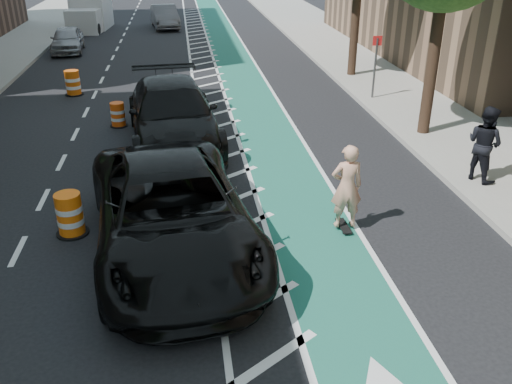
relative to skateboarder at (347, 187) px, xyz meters
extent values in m
plane|color=black|center=(-3.70, -2.39, -1.04)|extent=(120.00, 120.00, 0.00)
cube|color=#195852|center=(-0.70, 7.61, -1.03)|extent=(2.00, 90.00, 0.01)
cube|color=silver|center=(-2.20, 7.61, -1.03)|extent=(1.40, 90.00, 0.01)
cube|color=gray|center=(5.80, 7.61, -0.96)|extent=(5.00, 90.00, 0.15)
cube|color=gray|center=(3.35, 7.61, -0.96)|extent=(0.12, 90.00, 0.16)
cylinder|color=#382619|center=(4.20, 5.61, 1.16)|extent=(0.36, 0.36, 4.40)
cylinder|color=#382619|center=(4.20, 13.61, 1.16)|extent=(0.36, 0.36, 4.40)
cylinder|color=#4C4C4C|center=(3.90, 9.61, 0.16)|extent=(0.08, 0.08, 2.40)
cube|color=red|center=(3.90, 9.61, 1.26)|extent=(0.35, 0.02, 0.35)
cube|color=black|center=(0.00, 0.00, -0.96)|extent=(0.20, 0.69, 0.03)
cylinder|color=black|center=(-0.07, 0.23, -1.01)|extent=(0.03, 0.05, 0.05)
cylinder|color=black|center=(0.07, 0.23, -1.01)|extent=(0.03, 0.05, 0.05)
cylinder|color=black|center=(-0.07, -0.23, -1.01)|extent=(0.03, 0.05, 0.05)
cylinder|color=black|center=(0.07, -0.23, -1.01)|extent=(0.03, 0.05, 0.05)
imported|color=tan|center=(0.00, 0.00, 0.00)|extent=(0.69, 0.46, 1.89)
imported|color=black|center=(-3.70, -0.41, -0.13)|extent=(3.84, 6.85, 1.81)
imported|color=black|center=(-3.70, 6.03, -0.12)|extent=(3.15, 6.55, 1.84)
imported|color=#949398|center=(-9.42, 21.07, -0.37)|extent=(1.87, 4.04, 1.34)
imported|color=#5B5B60|center=(-4.31, 28.77, -0.30)|extent=(2.16, 4.68, 1.48)
imported|color=black|center=(4.11, 1.84, 0.08)|extent=(1.06, 1.16, 1.94)
cube|color=silver|center=(-9.18, 29.41, -0.04)|extent=(2.47, 3.37, 1.99)
cube|color=silver|center=(-9.40, 27.03, -0.29)|extent=(2.13, 1.77, 1.49)
cylinder|color=black|center=(-10.33, 26.72, -0.69)|extent=(0.31, 0.72, 0.70)
cylinder|color=black|center=(-8.54, 26.55, -0.69)|extent=(0.31, 0.72, 0.70)
cylinder|color=black|center=(-10.00, 30.29, -0.69)|extent=(0.31, 0.72, 0.70)
cylinder|color=black|center=(-8.22, 30.12, -0.69)|extent=(0.31, 0.72, 0.70)
cylinder|color=orange|center=(-5.90, 0.61, -0.56)|extent=(0.55, 0.55, 0.95)
cylinder|color=silver|center=(-5.90, 0.61, -0.72)|extent=(0.56, 0.56, 0.13)
cylinder|color=silver|center=(-5.90, 0.61, -0.42)|extent=(0.56, 0.56, 0.13)
cylinder|color=black|center=(-5.90, 0.61, -1.02)|extent=(0.70, 0.70, 0.04)
cylinder|color=#E14A0B|center=(-5.56, 7.88, -0.63)|extent=(0.47, 0.47, 0.81)
cylinder|color=silver|center=(-5.56, 7.88, -0.77)|extent=(0.48, 0.48, 0.11)
cylinder|color=silver|center=(-5.56, 7.88, -0.52)|extent=(0.48, 0.48, 0.11)
cylinder|color=black|center=(-5.56, 7.88, -1.02)|extent=(0.59, 0.59, 0.04)
cylinder|color=#DA570B|center=(-7.70, 12.11, -0.55)|extent=(0.57, 0.57, 0.98)
cylinder|color=silver|center=(-7.70, 12.11, -0.71)|extent=(0.58, 0.58, 0.13)
cylinder|color=silver|center=(-7.70, 12.11, -0.41)|extent=(0.58, 0.58, 0.13)
cylinder|color=black|center=(-7.70, 12.11, -1.02)|extent=(0.72, 0.72, 0.04)
camera|label=1|loc=(-3.33, -10.08, 4.89)|focal=38.00mm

